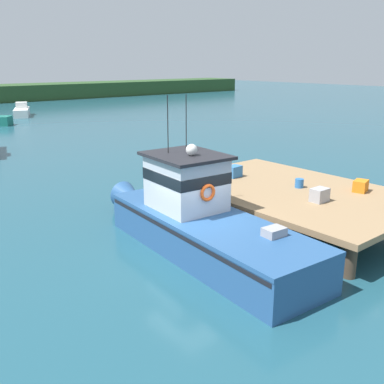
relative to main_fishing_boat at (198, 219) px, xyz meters
The scene contains 9 objects.
ground_plane 1.04m from the main_fishing_boat, 157.87° to the right, with size 200.00×200.00×0.00m, color #1E4C5B.
dock 4.56m from the main_fishing_boat, ahead, with size 6.00×9.00×1.20m.
main_fishing_boat is the anchor object (origin of this frame).
crate_single_by_cleat 4.90m from the main_fishing_boat, 31.67° to the left, with size 0.60×0.44×0.47m, color #3370B2.
crate_stack_near_edge 4.36m from the main_fishing_boat, 23.07° to the right, with size 0.60×0.44×0.46m, color #9E9EA3.
crate_stack_mid_dock 3.96m from the main_fishing_boat, 51.22° to the left, with size 0.60×0.44×0.42m, color #9E9EA3.
crate_single_far 6.51m from the main_fishing_boat, 17.42° to the right, with size 0.60×0.44×0.42m, color orange.
bait_bucket 4.92m from the main_fishing_boat, ahead, with size 0.32×0.32×0.34m, color #2866B2.
moored_boat_far_left 41.50m from the main_fishing_boat, 77.71° to the left, with size 3.32×5.80×1.48m.
Camera 1 is at (-8.35, -9.93, 5.78)m, focal length 41.55 mm.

